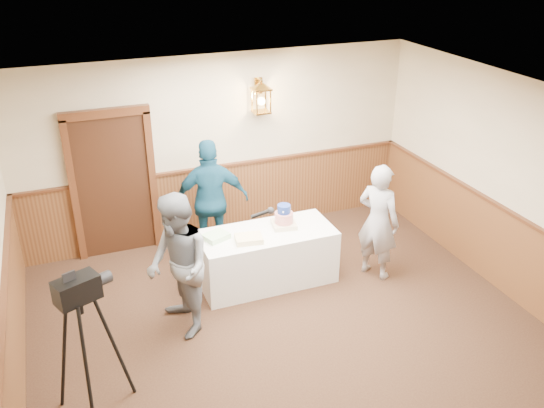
{
  "coord_description": "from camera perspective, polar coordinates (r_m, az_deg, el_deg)",
  "views": [
    {
      "loc": [
        -2.21,
        -4.34,
        4.38
      ],
      "look_at": [
        0.14,
        1.7,
        1.25
      ],
      "focal_mm": 38.0,
      "sensor_mm": 36.0,
      "label": 1
    }
  ],
  "objects": [
    {
      "name": "ground",
      "position": [
        6.55,
        4.43,
        -16.28
      ],
      "size": [
        7.0,
        7.0,
        0.0
      ],
      "primitive_type": "plane",
      "color": "#311B13",
      "rests_on": "ground"
    },
    {
      "name": "display_table",
      "position": [
        7.78,
        -0.54,
        -5.22
      ],
      "size": [
        1.8,
        0.8,
        0.75
      ],
      "primitive_type": "cube",
      "color": "white",
      "rests_on": "ground"
    },
    {
      "name": "tv_camera_rig",
      "position": [
        5.88,
        -17.7,
        -14.23
      ],
      "size": [
        0.62,
        0.58,
        1.59
      ],
      "rotation": [
        0.0,
        0.0,
        0.4
      ],
      "color": "black",
      "rests_on": "ground"
    },
    {
      "name": "sheet_cake_green",
      "position": [
        7.45,
        -5.55,
        -3.22
      ],
      "size": [
        0.37,
        0.33,
        0.07
      ],
      "primitive_type": "cube",
      "rotation": [
        0.0,
        0.0,
        0.38
      ],
      "color": "#AFE6A2",
      "rests_on": "display_table"
    },
    {
      "name": "sheet_cake_yellow",
      "position": [
        7.37,
        -2.32,
        -3.46
      ],
      "size": [
        0.38,
        0.31,
        0.07
      ],
      "primitive_type": "cube",
      "rotation": [
        0.0,
        0.0,
        -0.16
      ],
      "color": "#EFCB8F",
      "rests_on": "display_table"
    },
    {
      "name": "tiered_cake",
      "position": [
        7.68,
        1.18,
        -1.4
      ],
      "size": [
        0.35,
        0.35,
        0.32
      ],
      "rotation": [
        0.0,
        0.0,
        -0.16
      ],
      "color": "beige",
      "rests_on": "display_table"
    },
    {
      "name": "room_shell",
      "position": [
        5.98,
        2.6,
        -2.78
      ],
      "size": [
        6.02,
        7.02,
        2.81
      ],
      "color": "#BAAB8B",
      "rests_on": "ground"
    },
    {
      "name": "assistant_p",
      "position": [
        8.15,
        -6.02,
        0.34
      ],
      "size": [
        1.11,
        0.61,
        1.8
      ],
      "primitive_type": "imported",
      "rotation": [
        0.0,
        0.0,
        2.98
      ],
      "color": "navy",
      "rests_on": "ground"
    },
    {
      "name": "interviewer",
      "position": [
        6.69,
        -9.26,
        -6.13
      ],
      "size": [
        1.56,
        0.93,
        1.76
      ],
      "rotation": [
        0.0,
        0.0,
        -1.44
      ],
      "color": "slate",
      "rests_on": "ground"
    },
    {
      "name": "baker",
      "position": [
        7.83,
        10.47,
        -1.73
      ],
      "size": [
        0.64,
        0.71,
        1.64
      ],
      "primitive_type": "imported",
      "rotation": [
        0.0,
        0.0,
        2.1
      ],
      "color": "#98979C",
      "rests_on": "ground"
    }
  ]
}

